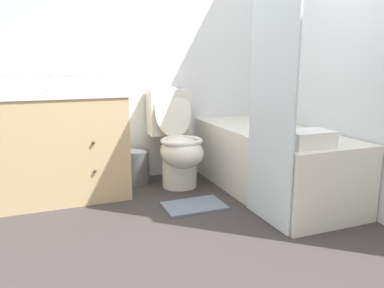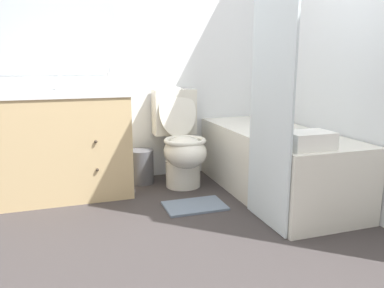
% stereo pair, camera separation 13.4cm
% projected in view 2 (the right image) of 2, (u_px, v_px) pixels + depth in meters
% --- Properties ---
extents(ground_plane, '(14.00, 14.00, 0.00)m').
position_uv_depth(ground_plane, '(216.00, 270.00, 1.92)').
color(ground_plane, '#383333').
extents(wall_back, '(8.00, 0.06, 2.50)m').
position_uv_depth(wall_back, '(143.00, 38.00, 3.25)').
color(wall_back, silver).
rests_on(wall_back, ground_plane).
extents(wall_right, '(0.05, 2.71, 2.50)m').
position_uv_depth(wall_right, '(328.00, 34.00, 2.82)').
color(wall_right, silver).
rests_on(wall_right, ground_plane).
extents(vanity_cabinet, '(1.00, 0.59, 0.82)m').
position_uv_depth(vanity_cabinet, '(64.00, 143.00, 2.93)').
color(vanity_cabinet, tan).
rests_on(vanity_cabinet, ground_plane).
extents(sink_faucet, '(0.14, 0.12, 0.12)m').
position_uv_depth(sink_faucet, '(60.00, 86.00, 3.02)').
color(sink_faucet, silver).
rests_on(sink_faucet, vanity_cabinet).
extents(toilet, '(0.37, 0.64, 0.84)m').
position_uv_depth(toilet, '(181.00, 143.00, 3.19)').
color(toilet, silver).
rests_on(toilet, ground_plane).
extents(bathtub, '(0.66, 1.56, 0.52)m').
position_uv_depth(bathtub, '(274.00, 162.00, 2.99)').
color(bathtub, silver).
rests_on(bathtub, ground_plane).
extents(shower_curtain, '(0.01, 0.50, 1.95)m').
position_uv_depth(shower_curtain, '(272.00, 73.00, 2.27)').
color(shower_curtain, silver).
rests_on(shower_curtain, ground_plane).
extents(wastebasket, '(0.21, 0.21, 0.30)m').
position_uv_depth(wastebasket, '(142.00, 167.00, 3.27)').
color(wastebasket, '#4C4C51').
rests_on(wastebasket, ground_plane).
extents(tissue_box, '(0.15, 0.13, 0.10)m').
position_uv_depth(tissue_box, '(85.00, 86.00, 2.92)').
color(tissue_box, silver).
rests_on(tissue_box, vanity_cabinet).
extents(soap_dispenser, '(0.06, 0.06, 0.17)m').
position_uv_depth(soap_dispenser, '(111.00, 81.00, 2.95)').
color(soap_dispenser, silver).
rests_on(soap_dispenser, vanity_cabinet).
extents(hand_towel_folded, '(0.25, 0.18, 0.08)m').
position_uv_depth(hand_towel_folded, '(9.00, 88.00, 2.59)').
color(hand_towel_folded, white).
rests_on(hand_towel_folded, vanity_cabinet).
extents(bath_towel_folded, '(0.29, 0.20, 0.11)m').
position_uv_depth(bath_towel_folded, '(309.00, 140.00, 2.30)').
color(bath_towel_folded, white).
rests_on(bath_towel_folded, bathtub).
extents(bath_mat, '(0.44, 0.29, 0.02)m').
position_uv_depth(bath_mat, '(195.00, 206.00, 2.75)').
color(bath_mat, slate).
rests_on(bath_mat, ground_plane).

